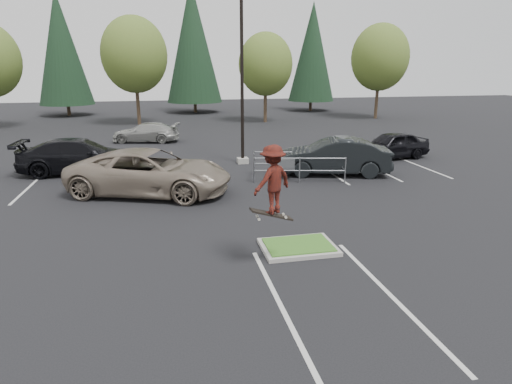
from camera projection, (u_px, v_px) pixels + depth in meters
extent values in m
plane|color=black|center=(298.00, 249.00, 12.84)|extent=(120.00, 120.00, 0.00)
cube|color=#9A9790|center=(298.00, 247.00, 12.83)|extent=(2.20, 1.60, 0.12)
cube|color=#21591C|center=(298.00, 245.00, 12.81)|extent=(1.95, 1.35, 0.05)
cube|color=beige|center=(151.00, 181.00, 20.38)|extent=(0.12, 5.20, 0.01)
cube|color=beige|center=(91.00, 184.00, 19.84)|extent=(0.12, 5.20, 0.01)
cube|color=beige|center=(28.00, 188.00, 19.30)|extent=(0.12, 5.20, 0.01)
cube|color=beige|center=(329.00, 172.00, 22.19)|extent=(0.12, 5.20, 0.01)
cube|color=beige|center=(377.00, 169.00, 22.73)|extent=(0.12, 5.20, 0.01)
cube|color=beige|center=(422.00, 167.00, 23.27)|extent=(0.12, 5.20, 0.01)
cube|color=beige|center=(281.00, 307.00, 9.76)|extent=(0.12, 6.00, 0.01)
cube|color=beige|center=(389.00, 294.00, 10.30)|extent=(0.12, 6.00, 0.01)
cube|color=#9A9790|center=(243.00, 161.00, 24.16)|extent=(0.60, 0.60, 0.30)
cylinder|color=black|center=(242.00, 71.00, 22.78)|extent=(0.18, 0.18, 10.00)
cylinder|color=#38281C|center=(138.00, 106.00, 39.75)|extent=(0.32, 0.32, 3.50)
ellipsoid|color=#3D5A21|center=(134.00, 55.00, 38.47)|extent=(5.89, 5.89, 6.77)
sphere|color=#3D5A21|center=(142.00, 63.00, 38.52)|extent=(3.68, 3.68, 3.68)
sphere|color=#3D5A21|center=(129.00, 61.00, 38.90)|extent=(4.05, 4.05, 4.05)
cylinder|color=#38281C|center=(265.00, 106.00, 41.56)|extent=(0.32, 0.32, 3.04)
ellipsoid|color=#3D5A21|center=(266.00, 64.00, 40.45)|extent=(5.12, 5.12, 5.89)
sphere|color=#3D5A21|center=(272.00, 71.00, 40.48)|extent=(3.20, 3.20, 3.20)
sphere|color=#3D5A21|center=(259.00, 70.00, 40.87)|extent=(3.52, 3.52, 3.52)
cylinder|color=#38281C|center=(376.00, 102.00, 44.39)|extent=(0.32, 0.32, 3.42)
ellipsoid|color=#3D5A21|center=(380.00, 57.00, 43.14)|extent=(5.76, 5.76, 6.62)
sphere|color=#3D5A21|center=(386.00, 65.00, 43.18)|extent=(3.60, 3.60, 3.60)
sphere|color=#3D5A21|center=(373.00, 63.00, 43.57)|extent=(3.96, 3.96, 3.96)
cylinder|color=#38281C|center=(69.00, 110.00, 47.38)|extent=(0.36, 0.36, 1.20)
cone|color=black|center=(61.00, 48.00, 45.54)|extent=(5.72, 5.72, 11.80)
cylinder|color=#38281C|center=(195.00, 107.00, 50.66)|extent=(0.36, 0.36, 1.20)
cone|color=black|center=(193.00, 42.00, 48.60)|extent=(6.38, 6.38, 13.30)
cylinder|color=#38281C|center=(310.00, 106.00, 52.53)|extent=(0.36, 0.36, 1.20)
cone|color=black|center=(312.00, 52.00, 50.76)|extent=(5.50, 5.50, 11.30)
cylinder|color=gray|center=(254.00, 170.00, 19.97)|extent=(0.06, 0.06, 1.23)
cylinder|color=gray|center=(254.00, 163.00, 21.40)|extent=(0.06, 0.06, 1.23)
cylinder|color=gray|center=(300.00, 170.00, 19.96)|extent=(0.06, 0.06, 1.23)
cylinder|color=gray|center=(297.00, 163.00, 21.39)|extent=(0.06, 0.06, 1.23)
cylinder|color=gray|center=(345.00, 170.00, 19.95)|extent=(0.06, 0.06, 1.23)
cylinder|color=gray|center=(339.00, 163.00, 21.38)|extent=(0.06, 0.06, 1.23)
cylinder|color=gray|center=(300.00, 171.00, 19.97)|extent=(4.18, 0.97, 0.05)
cylinder|color=gray|center=(300.00, 158.00, 19.80)|extent=(4.18, 0.97, 0.05)
cylinder|color=gray|center=(297.00, 164.00, 21.40)|extent=(4.18, 0.97, 0.05)
cylinder|color=gray|center=(297.00, 152.00, 21.23)|extent=(4.18, 0.97, 0.05)
cube|color=gray|center=(285.00, 163.00, 20.63)|extent=(1.00, 0.74, 0.51)
cube|color=black|center=(271.00, 214.00, 11.25)|extent=(1.17, 0.44, 0.41)
cylinder|color=beige|center=(259.00, 219.00, 11.09)|extent=(0.07, 0.04, 0.07)
cylinder|color=beige|center=(257.00, 216.00, 11.31)|extent=(0.07, 0.04, 0.07)
cylinder|color=beige|center=(286.00, 217.00, 11.23)|extent=(0.07, 0.04, 0.07)
cylinder|color=beige|center=(283.00, 214.00, 11.46)|extent=(0.07, 0.04, 0.07)
imported|color=maroon|center=(272.00, 179.00, 10.98)|extent=(1.35, 1.16, 1.81)
imported|color=gray|center=(149.00, 172.00, 18.24)|extent=(7.48, 5.33, 1.89)
imported|color=black|center=(80.00, 156.00, 21.77)|extent=(6.12, 2.65, 1.76)
imported|color=black|center=(333.00, 156.00, 21.47)|extent=(5.89, 3.34, 1.84)
imported|color=black|center=(392.00, 145.00, 25.22)|extent=(4.91, 2.71, 1.58)
imported|color=#A4A49F|center=(147.00, 132.00, 30.80)|extent=(5.05, 2.98, 1.37)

